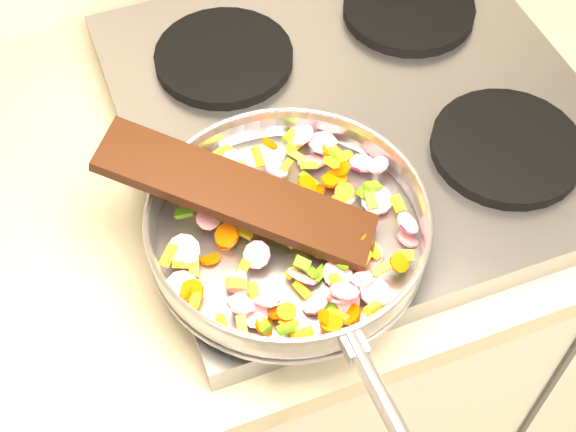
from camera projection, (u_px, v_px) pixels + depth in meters
name	position (u px, v px, depth m)	size (l,w,h in m)	color
cooktop	(357.00, 115.00, 1.07)	(0.60, 0.60, 0.04)	#939399
grate_fl	(298.00, 211.00, 0.94)	(0.19, 0.19, 0.02)	black
grate_fr	(507.00, 147.00, 1.00)	(0.19, 0.19, 0.02)	black
grate_bl	(224.00, 57.00, 1.09)	(0.19, 0.19, 0.02)	black
grate_br	(409.00, 9.00, 1.15)	(0.19, 0.19, 0.02)	black
saute_pan	(289.00, 226.00, 0.88)	(0.35, 0.52, 0.05)	#9E9EA5
vegetable_heap	(293.00, 231.00, 0.89)	(0.29, 0.29, 0.05)	#D35100
wooden_spatula	(237.00, 194.00, 0.87)	(0.31, 0.07, 0.01)	black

